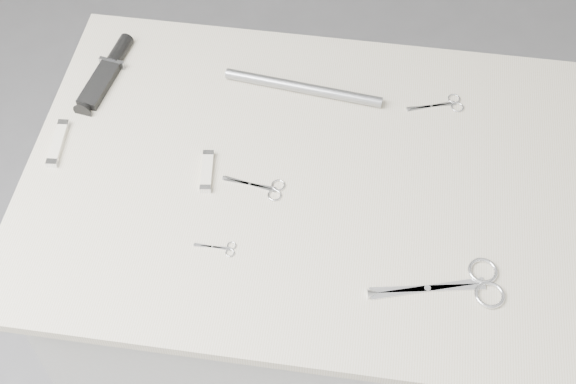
# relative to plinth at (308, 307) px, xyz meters

# --- Properties ---
(plinth) EXTENTS (0.90, 0.60, 0.90)m
(plinth) POSITION_rel_plinth_xyz_m (0.00, 0.00, 0.00)
(plinth) COLOR silver
(plinth) RESTS_ON ground
(display_board) EXTENTS (1.00, 0.70, 0.02)m
(display_board) POSITION_rel_plinth_xyz_m (0.00, 0.00, 0.46)
(display_board) COLOR beige
(display_board) RESTS_ON plinth
(large_shears) EXTENTS (0.21, 0.10, 0.01)m
(large_shears) POSITION_rel_plinth_xyz_m (0.26, -0.18, 0.47)
(large_shears) COLOR silver
(large_shears) RESTS_ON display_board
(embroidery_scissors_a) EXTENTS (0.11, 0.05, 0.00)m
(embroidery_scissors_a) POSITION_rel_plinth_xyz_m (-0.08, -0.04, 0.47)
(embroidery_scissors_a) COLOR silver
(embroidery_scissors_a) RESTS_ON display_board
(embroidery_scissors_b) EXTENTS (0.11, 0.06, 0.00)m
(embroidery_scissors_b) POSITION_rel_plinth_xyz_m (0.22, 0.20, 0.47)
(embroidery_scissors_b) COLOR silver
(embroidery_scissors_b) RESTS_ON display_board
(tiny_scissors) EXTENTS (0.07, 0.03, 0.00)m
(tiny_scissors) POSITION_rel_plinth_xyz_m (-0.13, -0.17, 0.47)
(tiny_scissors) COLOR silver
(tiny_scissors) RESTS_ON display_board
(sheathed_knife) EXTENTS (0.06, 0.19, 0.02)m
(sheathed_knife) POSITION_rel_plinth_xyz_m (-0.42, 0.19, 0.48)
(sheathed_knife) COLOR black
(sheathed_knife) RESTS_ON display_board
(pocket_knife_a) EXTENTS (0.03, 0.10, 0.01)m
(pocket_knife_a) POSITION_rel_plinth_xyz_m (-0.46, 0.01, 0.48)
(pocket_knife_a) COLOR white
(pocket_knife_a) RESTS_ON display_board
(pocket_knife_b) EXTENTS (0.03, 0.09, 0.01)m
(pocket_knife_b) POSITION_rel_plinth_xyz_m (-0.18, -0.02, 0.48)
(pocket_knife_b) COLOR white
(pocket_knife_b) RESTS_ON display_board
(metal_rail) EXTENTS (0.30, 0.05, 0.02)m
(metal_rail) POSITION_rel_plinth_xyz_m (-0.04, 0.20, 0.48)
(metal_rail) COLOR gray
(metal_rail) RESTS_ON display_board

